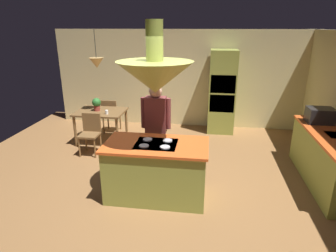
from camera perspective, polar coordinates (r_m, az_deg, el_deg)
name	(u,v)px	position (r m, az deg, el deg)	size (l,w,h in m)	color
ground	(159,189)	(5.02, -1.82, -12.32)	(8.16, 8.16, 0.00)	olive
wall_back	(180,79)	(7.81, 2.50, 9.30)	(6.80, 0.10, 2.55)	beige
kitchen_island	(156,170)	(4.62, -2.32, -8.73)	(1.61, 0.87, 0.93)	#939E42
counter_run_right	(328,159)	(5.66, 29.14, -5.75)	(0.73, 2.19, 0.91)	#939E42
oven_tower	(222,92)	(7.42, 10.68, 6.64)	(0.66, 0.62, 2.09)	#939E42
dining_table	(101,115)	(6.87, -13.20, 2.11)	(1.11, 0.85, 0.76)	brown
person_at_island	(156,125)	(5.07, -2.40, 0.23)	(0.53, 0.23, 1.69)	tan
range_hood	(155,75)	(4.13, -2.60, 10.04)	(1.10, 1.10, 1.00)	#939E42
pendant_light_over_table	(97,63)	(6.63, -14.01, 12.10)	(0.32, 0.32, 0.82)	#E0B266
chair_facing_island	(90,131)	(6.35, -15.15, -0.94)	(0.40, 0.40, 0.87)	brown
chair_by_back_wall	(110,114)	(7.49, -11.37, 2.44)	(0.40, 0.40, 0.87)	brown
potted_plant_on_table	(97,104)	(6.84, -14.02, 4.34)	(0.20, 0.20, 0.30)	#99382D
cup_on_table	(107,112)	(6.56, -12.10, 2.72)	(0.07, 0.07, 0.09)	white
microwave_on_counter	(320,115)	(6.04, 27.99, 1.87)	(0.46, 0.36, 0.28)	#232326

